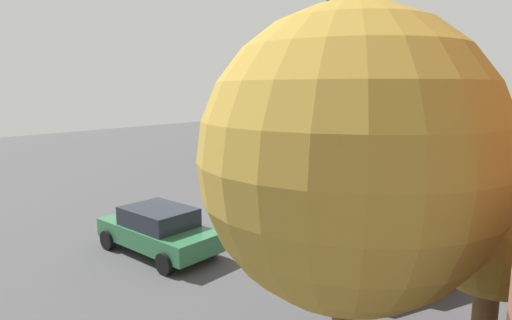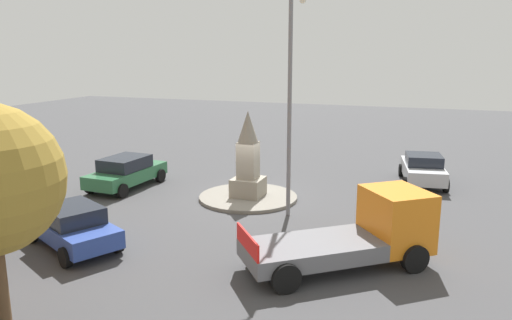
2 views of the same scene
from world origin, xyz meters
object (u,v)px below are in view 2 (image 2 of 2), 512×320
(car_blue_far_side, at_px, (72,226))
(car_silver_near_island, at_px, (423,169))
(streetlamp, at_px, (290,79))
(car_green_waiting, at_px, (126,172))
(monument, at_px, (248,160))
(truck_orange_approaching, at_px, (361,233))

(car_blue_far_side, bearing_deg, car_silver_near_island, 139.57)
(streetlamp, xyz_separation_m, car_blue_far_side, (5.57, -5.74, -4.58))
(car_silver_near_island, bearing_deg, car_green_waiting, -67.27)
(streetlamp, height_order, car_silver_near_island, streetlamp)
(streetlamp, xyz_separation_m, car_silver_near_island, (-6.82, 4.81, -4.57))
(monument, xyz_separation_m, truck_orange_approaching, (5.23, 5.62, -0.71))
(car_silver_near_island, relative_size, car_green_waiting, 0.95)
(monument, distance_m, car_green_waiting, 6.17)
(streetlamp, distance_m, car_blue_far_side, 9.22)
(monument, bearing_deg, streetlamp, 55.84)
(car_silver_near_island, xyz_separation_m, truck_orange_approaching, (10.50, -1.47, 0.26))
(monument, bearing_deg, truck_orange_approaching, 47.10)
(streetlamp, distance_m, truck_orange_approaching, 6.58)
(car_blue_far_side, relative_size, truck_orange_approaching, 0.76)
(monument, height_order, car_silver_near_island, monument)
(truck_orange_approaching, bearing_deg, monument, -132.90)
(car_blue_far_side, bearing_deg, truck_orange_approaching, 101.75)
(car_blue_far_side, distance_m, car_green_waiting, 7.35)
(car_green_waiting, distance_m, truck_orange_approaching, 12.73)
(car_green_waiting, bearing_deg, car_silver_near_island, 112.73)
(streetlamp, distance_m, car_silver_near_island, 9.51)
(truck_orange_approaching, bearing_deg, streetlamp, -137.73)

